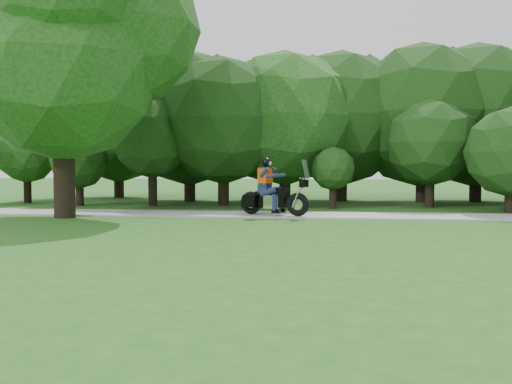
{
  "coord_description": "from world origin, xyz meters",
  "views": [
    {
      "loc": [
        -2.05,
        -11.06,
        1.8
      ],
      "look_at": [
        -3.79,
        2.95,
        1.06
      ],
      "focal_mm": 40.0,
      "sensor_mm": 36.0,
      "label": 1
    }
  ],
  "objects": [
    {
      "name": "touring_motorcycle",
      "position": [
        -3.91,
        7.58,
        0.75
      ],
      "size": [
        2.39,
        1.36,
        1.89
      ],
      "rotation": [
        0.0,
        0.0,
        -0.36
      ],
      "color": "black",
      "rests_on": "walkway"
    },
    {
      "name": "big_tree_west",
      "position": [
        -10.54,
        6.85,
        5.76
      ],
      "size": [
        8.64,
        6.56,
        9.96
      ],
      "color": "black",
      "rests_on": "ground"
    },
    {
      "name": "ground",
      "position": [
        0.0,
        0.0,
        0.0
      ],
      "size": [
        100.0,
        100.0,
        0.0
      ],
      "primitive_type": "plane",
      "color": "#215518",
      "rests_on": "ground"
    },
    {
      "name": "walkway",
      "position": [
        0.0,
        8.0,
        0.03
      ],
      "size": [
        60.0,
        2.2,
        0.06
      ],
      "primitive_type": "cube",
      "color": "gray",
      "rests_on": "ground"
    },
    {
      "name": "tree_line",
      "position": [
        1.58,
        14.61,
        3.57
      ],
      "size": [
        39.62,
        11.26,
        7.2
      ],
      "color": "black",
      "rests_on": "ground"
    }
  ]
}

